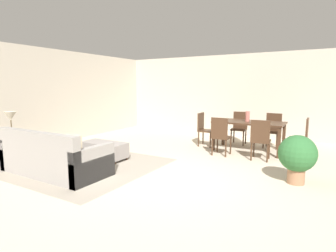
{
  "coord_description": "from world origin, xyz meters",
  "views": [
    {
      "loc": [
        2.41,
        -4.15,
        1.64
      ],
      "look_at": [
        -0.56,
        0.9,
        0.79
      ],
      "focal_mm": 29.18,
      "sensor_mm": 36.0,
      "label": 1
    }
  ],
  "objects_px": {
    "couch": "(53,159)",
    "dining_chair_near_right": "(260,138)",
    "ottoman_table": "(104,149)",
    "dining_table": "(249,125)",
    "dining_chair_far_left": "(239,126)",
    "dining_chair_far_right": "(273,128)",
    "side_table": "(13,142)",
    "potted_plant": "(297,155)",
    "dining_chair_head_east": "(302,135)",
    "dining_chair_head_west": "(204,127)",
    "table_lamp": "(11,117)",
    "dining_chair_near_left": "(221,134)",
    "vase_centerpiece": "(247,116)"
  },
  "relations": [
    {
      "from": "couch",
      "to": "dining_chair_near_right",
      "type": "height_order",
      "value": "dining_chair_near_right"
    },
    {
      "from": "ottoman_table",
      "to": "dining_table",
      "type": "xyz_separation_m",
      "value": [
        2.61,
        2.47,
        0.44
      ]
    },
    {
      "from": "dining_chair_far_left",
      "to": "dining_chair_far_right",
      "type": "bearing_deg",
      "value": 0.64
    },
    {
      "from": "side_table",
      "to": "dining_chair_far_right",
      "type": "bearing_deg",
      "value": 44.68
    },
    {
      "from": "dining_chair_near_right",
      "to": "dining_table",
      "type": "bearing_deg",
      "value": 119.97
    },
    {
      "from": "dining_chair_near_right",
      "to": "dining_chair_far_right",
      "type": "distance_m",
      "value": 1.59
    },
    {
      "from": "potted_plant",
      "to": "dining_chair_head_east",
      "type": "bearing_deg",
      "value": 92.5
    },
    {
      "from": "ottoman_table",
      "to": "dining_chair_far_left",
      "type": "height_order",
      "value": "dining_chair_far_left"
    },
    {
      "from": "dining_chair_head_west",
      "to": "table_lamp",
      "type": "bearing_deg",
      "value": -127.7
    },
    {
      "from": "couch",
      "to": "dining_chair_near_right",
      "type": "relative_size",
      "value": 2.31
    },
    {
      "from": "table_lamp",
      "to": "potted_plant",
      "type": "height_order",
      "value": "table_lamp"
    },
    {
      "from": "dining_chair_head_west",
      "to": "dining_chair_near_left",
      "type": "bearing_deg",
      "value": -46.51
    },
    {
      "from": "table_lamp",
      "to": "dining_chair_head_east",
      "type": "height_order",
      "value": "table_lamp"
    },
    {
      "from": "side_table",
      "to": "dining_chair_far_right",
      "type": "height_order",
      "value": "dining_chair_far_right"
    },
    {
      "from": "dining_chair_head_east",
      "to": "potted_plant",
      "type": "distance_m",
      "value": 1.98
    },
    {
      "from": "dining_chair_head_east",
      "to": "potted_plant",
      "type": "height_order",
      "value": "dining_chair_head_east"
    },
    {
      "from": "dining_chair_near_left",
      "to": "dining_chair_near_right",
      "type": "relative_size",
      "value": 1.0
    },
    {
      "from": "ottoman_table",
      "to": "dining_chair_near_right",
      "type": "distance_m",
      "value": 3.51
    },
    {
      "from": "dining_chair_head_west",
      "to": "vase_centerpiece",
      "type": "xyz_separation_m",
      "value": [
        1.18,
        -0.0,
        0.37
      ]
    },
    {
      "from": "dining_table",
      "to": "dining_chair_far_right",
      "type": "distance_m",
      "value": 0.92
    },
    {
      "from": "dining_table",
      "to": "dining_chair_head_west",
      "type": "height_order",
      "value": "dining_chair_head_west"
    },
    {
      "from": "ottoman_table",
      "to": "side_table",
      "type": "xyz_separation_m",
      "value": [
        -1.46,
        -1.23,
        0.24
      ]
    },
    {
      "from": "dining_chair_far_left",
      "to": "vase_centerpiece",
      "type": "height_order",
      "value": "vase_centerpiece"
    },
    {
      "from": "side_table",
      "to": "dining_chair_far_left",
      "type": "relative_size",
      "value": 0.64
    },
    {
      "from": "dining_chair_near_right",
      "to": "dining_chair_head_west",
      "type": "bearing_deg",
      "value": 154.64
    },
    {
      "from": "dining_chair_far_right",
      "to": "ottoman_table",
      "type": "bearing_deg",
      "value": -133.36
    },
    {
      "from": "side_table",
      "to": "potted_plant",
      "type": "xyz_separation_m",
      "value": [
        5.39,
        1.71,
        0.03
      ]
    },
    {
      "from": "couch",
      "to": "table_lamp",
      "type": "bearing_deg",
      "value": 178.63
    },
    {
      "from": "couch",
      "to": "dining_table",
      "type": "relative_size",
      "value": 1.24
    },
    {
      "from": "table_lamp",
      "to": "dining_chair_near_right",
      "type": "bearing_deg",
      "value": 32.48
    },
    {
      "from": "dining_chair_far_right",
      "to": "dining_chair_head_east",
      "type": "relative_size",
      "value": 1.0
    },
    {
      "from": "ottoman_table",
      "to": "table_lamp",
      "type": "relative_size",
      "value": 2.01
    },
    {
      "from": "dining_chair_near_left",
      "to": "ottoman_table",
      "type": "bearing_deg",
      "value": -142.66
    },
    {
      "from": "dining_chair_far_left",
      "to": "dining_chair_head_west",
      "type": "distance_m",
      "value": 1.1
    },
    {
      "from": "vase_centerpiece",
      "to": "couch",
      "type": "bearing_deg",
      "value": -125.66
    },
    {
      "from": "table_lamp",
      "to": "dining_chair_head_west",
      "type": "relative_size",
      "value": 0.57
    },
    {
      "from": "ottoman_table",
      "to": "side_table",
      "type": "height_order",
      "value": "side_table"
    },
    {
      "from": "dining_chair_far_right",
      "to": "dining_chair_head_west",
      "type": "relative_size",
      "value": 1.0
    },
    {
      "from": "dining_chair_near_right",
      "to": "dining_chair_far_left",
      "type": "distance_m",
      "value": 1.82
    },
    {
      "from": "dining_table",
      "to": "dining_chair_head_west",
      "type": "distance_m",
      "value": 1.23
    },
    {
      "from": "couch",
      "to": "dining_chair_head_east",
      "type": "height_order",
      "value": "dining_chair_head_east"
    },
    {
      "from": "side_table",
      "to": "dining_chair_head_east",
      "type": "height_order",
      "value": "dining_chair_head_east"
    },
    {
      "from": "table_lamp",
      "to": "dining_chair_far_left",
      "type": "relative_size",
      "value": 0.57
    },
    {
      "from": "ottoman_table",
      "to": "dining_table",
      "type": "distance_m",
      "value": 3.62
    },
    {
      "from": "dining_chair_far_left",
      "to": "couch",
      "type": "bearing_deg",
      "value": -116.65
    },
    {
      "from": "dining_chair_far_left",
      "to": "dining_chair_head_east",
      "type": "height_order",
      "value": "same"
    },
    {
      "from": "dining_chair_far_left",
      "to": "vase_centerpiece",
      "type": "distance_m",
      "value": 0.96
    },
    {
      "from": "side_table",
      "to": "dining_chair_head_east",
      "type": "distance_m",
      "value": 6.46
    },
    {
      "from": "dining_chair_head_west",
      "to": "dining_chair_head_east",
      "type": "bearing_deg",
      "value": -0.1
    },
    {
      "from": "ottoman_table",
      "to": "dining_chair_near_left",
      "type": "relative_size",
      "value": 1.15
    }
  ]
}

